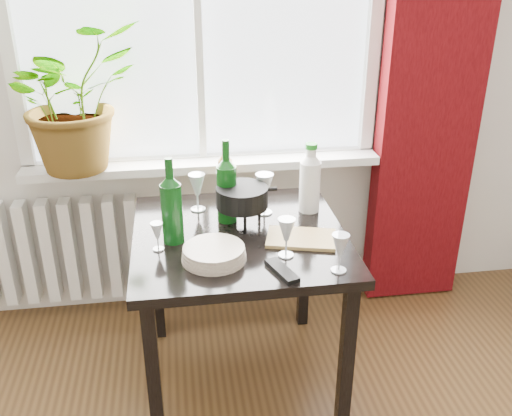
{
  "coord_description": "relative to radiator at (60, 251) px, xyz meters",
  "views": [
    {
      "loc": [
        -0.13,
        -0.48,
        1.8
      ],
      "look_at": [
        0.17,
        1.55,
        0.85
      ],
      "focal_mm": 40.0,
      "sensor_mm": 36.0,
      "label": 1
    }
  ],
  "objects": [
    {
      "name": "windowsill",
      "position": [
        0.75,
        -0.03,
        0.44
      ],
      "size": [
        1.72,
        0.2,
        0.04
      ],
      "color": "white",
      "rests_on": "ground"
    },
    {
      "name": "curtain",
      "position": [
        1.87,
        -0.06,
        0.92
      ],
      "size": [
        0.5,
        0.12,
        2.56
      ],
      "color": "#3B0508",
      "rests_on": "ground"
    },
    {
      "name": "radiator",
      "position": [
        0.0,
        0.0,
        0.0
      ],
      "size": [
        0.8,
        0.1,
        0.55
      ],
      "color": "white",
      "rests_on": "ground"
    },
    {
      "name": "table",
      "position": [
        0.85,
        -0.63,
        0.27
      ],
      "size": [
        0.85,
        0.85,
        0.74
      ],
      "color": "black",
      "rests_on": "ground"
    },
    {
      "name": "potted_plant",
      "position": [
        0.17,
        -0.06,
        0.8
      ],
      "size": [
        0.79,
        0.78,
        0.66
      ],
      "primitive_type": "imported",
      "rotation": [
        0.0,
        0.0,
        0.69
      ],
      "color": "#23771F",
      "rests_on": "windowsill"
    },
    {
      "name": "wine_bottle_left",
      "position": [
        0.59,
        -0.66,
        0.54
      ],
      "size": [
        0.08,
        0.08,
        0.35
      ],
      "primitive_type": null,
      "rotation": [
        0.0,
        0.0,
        -0.03
      ],
      "color": "#0B3C10",
      "rests_on": "table"
    },
    {
      "name": "wine_bottle_right",
      "position": [
        0.81,
        -0.5,
        0.54
      ],
      "size": [
        0.1,
        0.1,
        0.36
      ],
      "primitive_type": null,
      "rotation": [
        0.0,
        0.0,
        0.21
      ],
      "color": "#0C4110",
      "rests_on": "table"
    },
    {
      "name": "bottle_amber",
      "position": [
        0.83,
        -0.26,
        0.49
      ],
      "size": [
        0.08,
        0.08,
        0.27
      ],
      "primitive_type": null,
      "rotation": [
        0.0,
        0.0,
        0.29
      ],
      "color": "brown",
      "rests_on": "table"
    },
    {
      "name": "cleaning_bottle",
      "position": [
        1.18,
        -0.46,
        0.52
      ],
      "size": [
        0.11,
        0.11,
        0.32
      ],
      "primitive_type": null,
      "rotation": [
        0.0,
        0.0,
        -0.35
      ],
      "color": "white",
      "rests_on": "table"
    },
    {
      "name": "wineglass_front_right",
      "position": [
        1.0,
        -0.84,
        0.44
      ],
      "size": [
        0.09,
        0.09,
        0.16
      ],
      "primitive_type": null,
      "rotation": [
        0.0,
        0.0,
        0.39
      ],
      "color": "silver",
      "rests_on": "table"
    },
    {
      "name": "wineglass_far_right",
      "position": [
        1.17,
        -0.97,
        0.43
      ],
      "size": [
        0.07,
        0.07,
        0.15
      ],
      "primitive_type": null,
      "rotation": [
        0.0,
        0.0,
        0.12
      ],
      "color": "silver",
      "rests_on": "table"
    },
    {
      "name": "wineglass_back_center",
      "position": [
        0.98,
        -0.46,
        0.45
      ],
      "size": [
        0.1,
        0.1,
        0.19
      ],
      "primitive_type": null,
      "rotation": [
        0.0,
        0.0,
        -0.31
      ],
      "color": "silver",
      "rests_on": "table"
    },
    {
      "name": "wineglass_back_left",
      "position": [
        0.7,
        -0.38,
        0.45
      ],
      "size": [
        0.08,
        0.08,
        0.17
      ],
      "primitive_type": null,
      "rotation": [
        0.0,
        0.0,
        -0.19
      ],
      "color": "silver",
      "rests_on": "table"
    },
    {
      "name": "wineglass_front_left",
      "position": [
        0.53,
        -0.72,
        0.42
      ],
      "size": [
        0.05,
        0.05,
        0.12
      ],
      "primitive_type": null,
      "rotation": [
        0.0,
        0.0,
        -0.12
      ],
      "color": "silver",
      "rests_on": "table"
    },
    {
      "name": "plate_stack",
      "position": [
        0.73,
        -0.83,
        0.39
      ],
      "size": [
        0.3,
        0.3,
        0.05
      ],
      "primitive_type": "cylinder",
      "rotation": [
        0.0,
        0.0,
        0.31
      ],
      "color": "#C1B3A0",
      "rests_on": "table"
    },
    {
      "name": "fondue_pot",
      "position": [
        0.87,
        -0.55,
        0.44
      ],
      "size": [
        0.31,
        0.3,
        0.17
      ],
      "primitive_type": null,
      "rotation": [
        0.0,
        0.0,
        -0.43
      ],
      "color": "black",
      "rests_on": "table"
    },
    {
      "name": "tv_remote",
      "position": [
        0.96,
        -0.96,
        0.37
      ],
      "size": [
        0.1,
        0.18,
        0.02
      ],
      "primitive_type": "cube",
      "rotation": [
        0.0,
        0.0,
        0.34
      ],
      "color": "black",
      "rests_on": "table"
    },
    {
      "name": "cutting_board",
      "position": [
        1.08,
        -0.72,
        0.37
      ],
      "size": [
        0.31,
        0.24,
        0.01
      ],
      "primitive_type": "cube",
      "rotation": [
        0.0,
        0.0,
        -0.27
      ],
      "color": "#AD8C4E",
      "rests_on": "table"
    }
  ]
}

